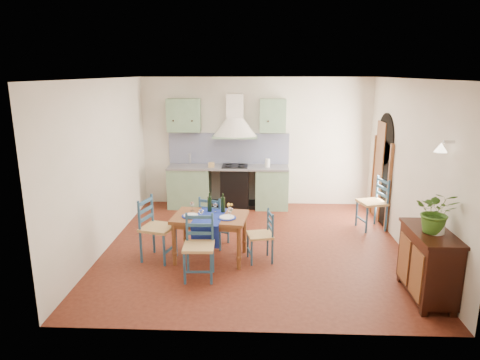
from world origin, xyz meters
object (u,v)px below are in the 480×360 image
(potted_plant, at_px, (437,212))
(dining_table, at_px, (210,221))
(chair_near, at_px, (199,246))
(sideboard, at_px, (428,262))

(potted_plant, bearing_deg, dining_table, 158.86)
(chair_near, height_order, potted_plant, potted_plant)
(potted_plant, bearing_deg, sideboard, 103.99)
(dining_table, relative_size, sideboard, 1.15)
(dining_table, distance_m, potted_plant, 3.23)
(dining_table, bearing_deg, chair_near, -98.64)
(dining_table, distance_m, chair_near, 0.67)
(dining_table, xyz_separation_m, chair_near, (-0.10, -0.64, -0.16))
(dining_table, height_order, sideboard, dining_table)
(dining_table, relative_size, potted_plant, 2.19)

